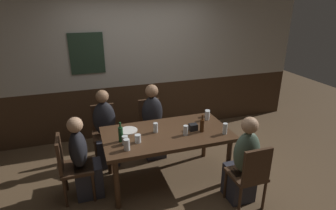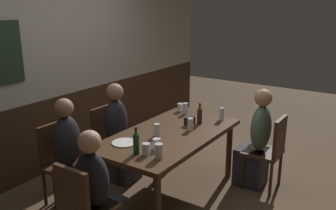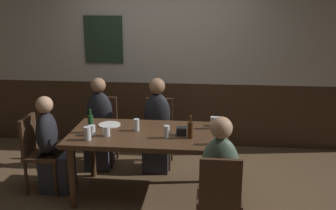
{
  "view_description": "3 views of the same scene",
  "coord_description": "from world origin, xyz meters",
  "px_view_note": "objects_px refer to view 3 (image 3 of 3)",
  "views": [
    {
      "loc": [
        -1.04,
        -3.19,
        2.45
      ],
      "look_at": [
        0.04,
        0.08,
        1.11
      ],
      "focal_mm": 29.47,
      "sensor_mm": 36.0,
      "label": 1
    },
    {
      "loc": [
        -3.08,
        -2.04,
        2.12
      ],
      "look_at": [
        -0.05,
        -0.02,
        1.07
      ],
      "focal_mm": 38.81,
      "sensor_mm": 36.0,
      "label": 2
    },
    {
      "loc": [
        0.62,
        -4.03,
        2.18
      ],
      "look_at": [
        0.22,
        -0.02,
        1.07
      ],
      "focal_mm": 42.0,
      "sensor_mm": 36.0,
      "label": 3
    }
  ],
  "objects_px": {
    "condiment_caddy": "(182,131)",
    "tumbler_water": "(167,132)",
    "person_right_near": "(219,186)",
    "pint_glass_pale": "(216,138)",
    "pint_glass_stout": "(137,126)",
    "chair_mid_far": "(158,128)",
    "chair_head_west": "(38,149)",
    "person_head_west": "(52,152)",
    "tumbler_short": "(218,122)",
    "pint_glass_amber": "(92,131)",
    "person_left_far": "(99,130)",
    "beer_bottle_brown": "(190,129)",
    "plate_white_large": "(109,125)",
    "person_mid_far": "(157,131)",
    "chair_right_near": "(219,195)",
    "beer_glass_tall": "(87,134)",
    "chair_left_far": "(103,126)",
    "highball_clear": "(107,132)",
    "beer_bottle_green": "(91,123)",
    "beer_glass_half": "(213,123)",
    "dining_table": "(149,139)"
  },
  "relations": [
    {
      "from": "person_right_near",
      "to": "pint_glass_pale",
      "type": "relative_size",
      "value": 7.77
    },
    {
      "from": "chair_left_far",
      "to": "tumbler_short",
      "type": "xyz_separation_m",
      "value": [
        1.52,
        -0.55,
        0.29
      ]
    },
    {
      "from": "tumbler_water",
      "to": "person_right_near",
      "type": "bearing_deg",
      "value": -46.5
    },
    {
      "from": "plate_white_large",
      "to": "pint_glass_stout",
      "type": "bearing_deg",
      "value": -24.3
    },
    {
      "from": "pint_glass_stout",
      "to": "tumbler_short",
      "type": "distance_m",
      "value": 0.94
    },
    {
      "from": "condiment_caddy",
      "to": "tumbler_water",
      "type": "bearing_deg",
      "value": -146.76
    },
    {
      "from": "person_head_west",
      "to": "pint_glass_amber",
      "type": "distance_m",
      "value": 0.63
    },
    {
      "from": "tumbler_short",
      "to": "chair_left_far",
      "type": "bearing_deg",
      "value": 160.07
    },
    {
      "from": "chair_right_near",
      "to": "plate_white_large",
      "type": "xyz_separation_m",
      "value": [
        -1.25,
        1.09,
        0.25
      ]
    },
    {
      "from": "person_right_near",
      "to": "person_mid_far",
      "type": "xyz_separation_m",
      "value": [
        -0.76,
        1.43,
        0.01
      ]
    },
    {
      "from": "beer_bottle_brown",
      "to": "plate_white_large",
      "type": "distance_m",
      "value": 1.02
    },
    {
      "from": "person_mid_far",
      "to": "beer_bottle_green",
      "type": "distance_m",
      "value": 1.05
    },
    {
      "from": "chair_mid_far",
      "to": "condiment_caddy",
      "type": "relative_size",
      "value": 8.0
    },
    {
      "from": "tumbler_water",
      "to": "plate_white_large",
      "type": "relative_size",
      "value": 0.53
    },
    {
      "from": "person_mid_far",
      "to": "chair_head_west",
      "type": "bearing_deg",
      "value": -150.73
    },
    {
      "from": "plate_white_large",
      "to": "condiment_caddy",
      "type": "height_order",
      "value": "condiment_caddy"
    },
    {
      "from": "beer_glass_half",
      "to": "tumbler_short",
      "type": "relative_size",
      "value": 1.36
    },
    {
      "from": "chair_head_west",
      "to": "pint_glass_amber",
      "type": "height_order",
      "value": "chair_head_west"
    },
    {
      "from": "chair_head_west",
      "to": "person_head_west",
      "type": "distance_m",
      "value": 0.16
    },
    {
      "from": "highball_clear",
      "to": "beer_bottle_green",
      "type": "relative_size",
      "value": 0.4
    },
    {
      "from": "pint_glass_stout",
      "to": "tumbler_water",
      "type": "distance_m",
      "value": 0.41
    },
    {
      "from": "dining_table",
      "to": "beer_glass_half",
      "type": "distance_m",
      "value": 0.75
    },
    {
      "from": "tumbler_water",
      "to": "chair_left_far",
      "type": "bearing_deg",
      "value": 133.7
    },
    {
      "from": "chair_head_west",
      "to": "plate_white_large",
      "type": "xyz_separation_m",
      "value": [
        0.79,
        0.21,
        0.25
      ]
    },
    {
      "from": "beer_glass_tall",
      "to": "highball_clear",
      "type": "relative_size",
      "value": 1.35
    },
    {
      "from": "person_left_far",
      "to": "beer_glass_tall",
      "type": "xyz_separation_m",
      "value": [
        0.16,
        -1.0,
        0.3
      ]
    },
    {
      "from": "chair_left_far",
      "to": "beer_bottle_green",
      "type": "bearing_deg",
      "value": -82.1
    },
    {
      "from": "chair_left_far",
      "to": "person_mid_far",
      "type": "xyz_separation_m",
      "value": [
        0.76,
        -0.16,
        0.01
      ]
    },
    {
      "from": "person_head_west",
      "to": "beer_bottle_brown",
      "type": "bearing_deg",
      "value": -4.38
    },
    {
      "from": "tumbler_short",
      "to": "condiment_caddy",
      "type": "xyz_separation_m",
      "value": [
        -0.4,
        -0.37,
        0.0
      ]
    },
    {
      "from": "pint_glass_amber",
      "to": "highball_clear",
      "type": "bearing_deg",
      "value": -1.31
    },
    {
      "from": "highball_clear",
      "to": "pint_glass_stout",
      "type": "relative_size",
      "value": 0.78
    },
    {
      "from": "chair_right_near",
      "to": "chair_mid_far",
      "type": "bearing_deg",
      "value": 113.41
    },
    {
      "from": "chair_mid_far",
      "to": "person_left_far",
      "type": "height_order",
      "value": "person_left_far"
    },
    {
      "from": "person_mid_far",
      "to": "pint_glass_pale",
      "type": "bearing_deg",
      "value": -53.79
    },
    {
      "from": "condiment_caddy",
      "to": "chair_mid_far",
      "type": "bearing_deg",
      "value": 111.78
    },
    {
      "from": "person_mid_far",
      "to": "condiment_caddy",
      "type": "distance_m",
      "value": 0.89
    },
    {
      "from": "dining_table",
      "to": "tumbler_short",
      "type": "relative_size",
      "value": 16.85
    },
    {
      "from": "chair_right_near",
      "to": "person_head_west",
      "type": "xyz_separation_m",
      "value": [
        -1.87,
        0.88,
        -0.02
      ]
    },
    {
      "from": "beer_bottle_brown",
      "to": "person_right_near",
      "type": "bearing_deg",
      "value": -63.64
    },
    {
      "from": "pint_glass_amber",
      "to": "person_mid_far",
      "type": "bearing_deg",
      "value": 55.28
    },
    {
      "from": "person_mid_far",
      "to": "beer_glass_tall",
      "type": "xyz_separation_m",
      "value": [
        -0.6,
        -1.0,
        0.29
      ]
    },
    {
      "from": "person_right_near",
      "to": "beer_glass_tall",
      "type": "relative_size",
      "value": 8.26
    },
    {
      "from": "plate_white_large",
      "to": "tumbler_water",
      "type": "bearing_deg",
      "value": -26.87
    },
    {
      "from": "chair_mid_far",
      "to": "condiment_caddy",
      "type": "distance_m",
      "value": 1.03
    },
    {
      "from": "person_mid_far",
      "to": "pint_glass_amber",
      "type": "distance_m",
      "value": 1.08
    },
    {
      "from": "chair_right_near",
      "to": "beer_glass_tall",
      "type": "distance_m",
      "value": 1.51
    },
    {
      "from": "person_right_near",
      "to": "beer_bottle_brown",
      "type": "bearing_deg",
      "value": 116.36
    },
    {
      "from": "person_left_far",
      "to": "pint_glass_stout",
      "type": "bearing_deg",
      "value": -46.87
    },
    {
      "from": "person_head_west",
      "to": "beer_glass_half",
      "type": "height_order",
      "value": "person_head_west"
    }
  ]
}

